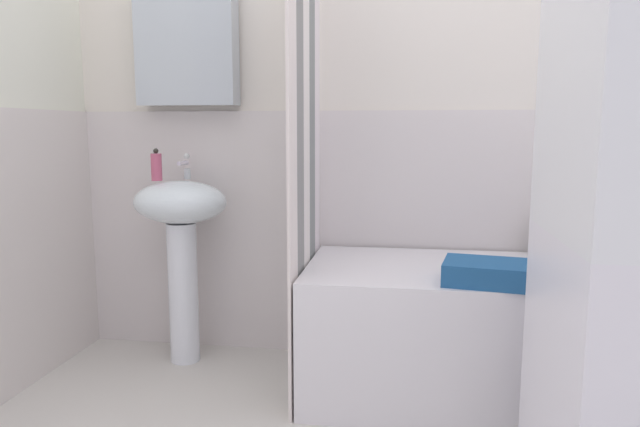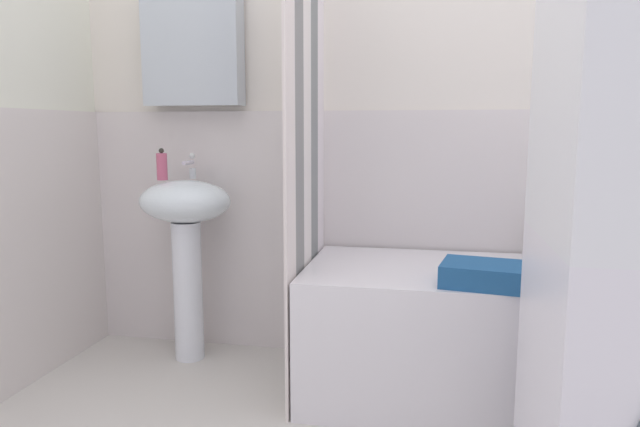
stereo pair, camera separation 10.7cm
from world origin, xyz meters
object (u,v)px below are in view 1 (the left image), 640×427
at_px(lotion_bottle, 576,232).
at_px(body_wash_bottle, 618,236).
at_px(soap_dispenser, 156,166).
at_px(sink, 181,230).
at_px(conditioner_bottle, 594,238).
at_px(towel_folded, 489,273).
at_px(bathtub, 478,332).
at_px(shampoo_bottle, 535,240).

bearing_deg(lotion_bottle, body_wash_bottle, 5.33).
bearing_deg(soap_dispenser, sink, 3.03).
bearing_deg(lotion_bottle, conditioner_bottle, 2.43).
xyz_separation_m(body_wash_bottle, towel_folded, (-0.61, -0.51, -0.06)).
relative_size(lotion_bottle, towel_folded, 0.74).
distance_m(conditioner_bottle, lotion_bottle, 0.08).
xyz_separation_m(bathtub, towel_folded, (0.00, -0.24, 0.32)).
bearing_deg(bathtub, shampoo_bottle, 47.36).
xyz_separation_m(conditioner_bottle, lotion_bottle, (-0.08, -0.00, 0.02)).
relative_size(bathtub, towel_folded, 4.37).
height_order(bathtub, conditioner_bottle, conditioner_bottle).
xyz_separation_m(sink, soap_dispenser, (-0.11, -0.01, 0.30)).
xyz_separation_m(soap_dispenser, shampoo_bottle, (1.73, 0.13, -0.32)).
height_order(bathtub, shampoo_bottle, shampoo_bottle).
bearing_deg(body_wash_bottle, shampoo_bottle, 176.66).
xyz_separation_m(sink, bathtub, (1.35, -0.17, -0.37)).
bearing_deg(bathtub, body_wash_bottle, 24.16).
bearing_deg(towel_folded, conditioner_bottle, 44.51).
distance_m(bathtub, lotion_bottle, 0.64).
xyz_separation_m(shampoo_bottle, towel_folded, (-0.27, -0.53, -0.03)).
relative_size(soap_dispenser, conditioner_bottle, 0.78).
relative_size(body_wash_bottle, towel_folded, 0.66).
bearing_deg(conditioner_bottle, soap_dispenser, -177.07).
height_order(bathtub, body_wash_bottle, body_wash_bottle).
bearing_deg(body_wash_bottle, bathtub, -155.84).
xyz_separation_m(soap_dispenser, bathtub, (1.46, -0.16, -0.67)).
distance_m(conditioner_bottle, shampoo_bottle, 0.24).
bearing_deg(sink, bathtub, -7.00).
bearing_deg(lotion_bottle, towel_folded, -130.97).
relative_size(sink, soap_dispenser, 5.82).
bearing_deg(lotion_bottle, shampoo_bottle, 167.17).
xyz_separation_m(conditioner_bottle, shampoo_bottle, (-0.24, 0.03, -0.02)).
relative_size(bathtub, lotion_bottle, 5.89).
relative_size(conditioner_bottle, towel_folded, 0.59).
distance_m(soap_dispenser, bathtub, 1.61).
distance_m(sink, towel_folded, 1.42).
relative_size(sink, bathtub, 0.61).
distance_m(lotion_bottle, towel_folded, 0.66).
bearing_deg(body_wash_bottle, conditioner_bottle, -172.51).
relative_size(sink, conditioner_bottle, 4.55).
bearing_deg(shampoo_bottle, lotion_bottle, -12.83).
xyz_separation_m(soap_dispenser, lotion_bottle, (1.89, 0.10, -0.28)).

